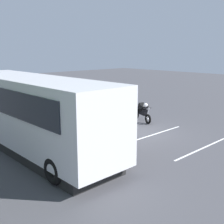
{
  "coord_description": "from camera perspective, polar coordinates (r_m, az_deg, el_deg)",
  "views": [
    {
      "loc": [
        -9.77,
        10.98,
        4.36
      ],
      "look_at": [
        0.98,
        0.82,
        1.1
      ],
      "focal_mm": 45.02,
      "sensor_mm": 36.0,
      "label": 1
    }
  ],
  "objects": [
    {
      "name": "tour_bus",
      "position": [
        12.73,
        -16.05,
        -0.38
      ],
      "size": [
        10.06,
        2.6,
        3.25
      ],
      "color": "silver",
      "rests_on": "ground_plane"
    },
    {
      "name": "stunt_motorcycle",
      "position": [
        17.59,
        6.14,
        0.05
      ],
      "size": [
        1.98,
        0.87,
        1.23
      ],
      "color": "black",
      "rests_on": "ground_plane"
    },
    {
      "name": "spectator_centre",
      "position": [
        14.64,
        -8.49,
        -1.04
      ],
      "size": [
        0.58,
        0.36,
        1.67
      ],
      "color": "#473823",
      "rests_on": "ground_plane"
    },
    {
      "name": "spectator_far_left",
      "position": [
        13.2,
        -3.27,
        -2.41
      ],
      "size": [
        0.57,
        0.31,
        1.67
      ],
      "color": "#473823",
      "rests_on": "ground_plane"
    },
    {
      "name": "spectator_left",
      "position": [
        13.86,
        -5.97,
        -1.43
      ],
      "size": [
        0.58,
        0.33,
        1.77
      ],
      "color": "black",
      "rests_on": "ground_plane"
    },
    {
      "name": "parked_motorcycle_silver",
      "position": [
        11.35,
        0.69,
        -7.56
      ],
      "size": [
        2.05,
        0.58,
        0.99
      ],
      "color": "black",
      "rests_on": "ground_plane"
    },
    {
      "name": "bay_line_c",
      "position": [
        16.82,
        0.52,
        -2.59
      ],
      "size": [
        0.12,
        3.67,
        0.01
      ],
      "color": "white",
      "rests_on": "ground_plane"
    },
    {
      "name": "bay_line_b",
      "position": [
        14.97,
        8.19,
        -4.63
      ],
      "size": [
        0.13,
        4.88,
        0.01
      ],
      "color": "white",
      "rests_on": "ground_plane"
    },
    {
      "name": "bay_line_a",
      "position": [
        13.48,
        17.84,
        -7.06
      ],
      "size": [
        0.13,
        4.32,
        0.01
      ],
      "color": "white",
      "rests_on": "ground_plane"
    },
    {
      "name": "ground_plane",
      "position": [
        15.33,
        4.74,
        -4.14
      ],
      "size": [
        80.0,
        80.0,
        0.0
      ],
      "primitive_type": "plane",
      "color": "#424247"
    }
  ]
}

